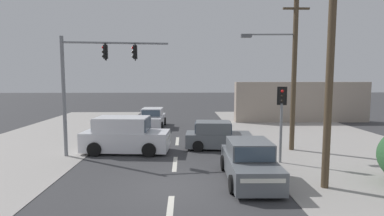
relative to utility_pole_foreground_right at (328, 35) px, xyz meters
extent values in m
plane|color=#3A3A3D|center=(-5.37, 0.18, -5.42)|extent=(140.00, 140.00, 0.00)
cube|color=silver|center=(-5.37, -1.82, -5.42)|extent=(0.20, 2.40, 0.01)
cube|color=silver|center=(-5.37, 3.18, -5.42)|extent=(0.20, 2.40, 0.01)
cube|color=silver|center=(-5.37, 8.18, -5.42)|extent=(0.20, 2.40, 0.01)
cube|color=#A39E99|center=(3.63, 2.18, -5.41)|extent=(10.00, 44.00, 0.02)
cube|color=#A39E99|center=(-13.87, 4.18, -5.41)|extent=(8.00, 40.00, 0.02)
cylinder|color=#4C3D2B|center=(0.13, 0.00, -0.37)|extent=(0.26, 0.26, 10.11)
cylinder|color=#4C3D2B|center=(0.98, 5.68, -1.08)|extent=(0.26, 0.26, 8.69)
cube|color=#4C3D2B|center=(0.98, 5.68, 2.17)|extent=(1.40, 0.12, 0.10)
cylinder|color=slate|center=(-0.32, 5.74, 0.83)|extent=(2.60, 0.21, 0.09)
cube|color=#595B60|center=(-1.62, 5.80, 0.76)|extent=(0.57, 0.31, 0.18)
cylinder|color=slate|center=(-10.92, 4.68, -2.42)|extent=(0.18, 0.18, 6.00)
cylinder|color=slate|center=(-8.33, 4.95, 0.28)|extent=(5.18, 0.65, 0.11)
cube|color=black|center=(-8.85, 4.90, -0.17)|extent=(0.23, 0.28, 0.68)
cube|color=black|center=(-8.85, 4.90, -0.17)|extent=(0.09, 0.44, 0.84)
sphere|color=red|center=(-8.97, 4.88, 0.05)|extent=(0.13, 0.13, 0.13)
sphere|color=black|center=(-8.97, 4.88, -0.17)|extent=(0.13, 0.13, 0.13)
sphere|color=black|center=(-8.97, 4.88, -0.39)|extent=(0.13, 0.13, 0.13)
cube|color=black|center=(-7.40, 5.05, -0.17)|extent=(0.23, 0.28, 0.68)
cube|color=black|center=(-7.40, 5.05, -0.17)|extent=(0.09, 0.44, 0.84)
sphere|color=red|center=(-7.52, 5.04, 0.05)|extent=(0.13, 0.13, 0.13)
sphere|color=black|center=(-7.52, 5.04, -0.17)|extent=(0.13, 0.13, 0.13)
sphere|color=black|center=(-7.52, 5.04, -0.39)|extent=(0.13, 0.13, 0.13)
cylinder|color=slate|center=(-0.46, 3.20, -4.02)|extent=(0.12, 0.12, 2.80)
cube|color=black|center=(-0.46, 3.20, -2.28)|extent=(0.30, 0.26, 0.68)
cube|color=black|center=(-0.46, 3.20, -2.28)|extent=(0.44, 0.14, 0.84)
sphere|color=red|center=(-0.49, 3.08, -2.06)|extent=(0.13, 0.13, 0.13)
sphere|color=black|center=(-0.49, 3.08, -2.28)|extent=(0.13, 0.13, 0.13)
sphere|color=black|center=(-0.49, 3.08, -2.50)|extent=(0.13, 0.13, 0.13)
cube|color=#A39384|center=(5.63, 16.18, -3.62)|extent=(12.00, 1.00, 3.60)
cube|color=slate|center=(-3.02, 6.14, -4.91)|extent=(3.71, 1.86, 0.76)
cube|color=slate|center=(-3.32, 6.17, -4.21)|extent=(2.00, 1.61, 0.64)
cube|color=#384756|center=(-2.36, 6.10, -4.21)|extent=(0.16, 1.36, 0.54)
cube|color=#384756|center=(-4.29, 6.24, -4.21)|extent=(0.16, 1.33, 0.51)
cube|color=white|center=(-1.21, 6.01, -4.74)|extent=(0.14, 1.36, 0.14)
cylinder|color=black|center=(-1.85, 6.86, -5.12)|extent=(0.61, 0.22, 0.60)
cylinder|color=black|center=(-1.97, 5.27, -5.12)|extent=(0.61, 0.22, 0.60)
cylinder|color=black|center=(-4.08, 7.02, -5.12)|extent=(0.61, 0.22, 0.60)
cylinder|color=black|center=(-4.19, 5.43, -5.12)|extent=(0.61, 0.22, 0.60)
cube|color=silver|center=(-8.03, 5.44, -4.79)|extent=(4.62, 2.17, 1.00)
cube|color=silver|center=(-8.23, 5.45, -3.91)|extent=(2.82, 1.91, 0.76)
cube|color=#384756|center=(-6.86, 5.35, -3.91)|extent=(0.18, 1.58, 0.65)
cube|color=#384756|center=(-9.59, 5.55, -3.91)|extent=(0.17, 1.55, 0.61)
cube|color=white|center=(-5.76, 5.27, -4.56)|extent=(0.16, 1.56, 0.14)
cylinder|color=black|center=(-6.57, 6.25, -5.06)|extent=(0.73, 0.27, 0.72)
cylinder|color=black|center=(-6.70, 4.42, -5.06)|extent=(0.73, 0.27, 0.72)
cylinder|color=black|center=(-9.35, 6.46, -5.06)|extent=(0.73, 0.27, 0.72)
cylinder|color=black|center=(-9.49, 4.62, -5.06)|extent=(0.73, 0.27, 0.72)
cube|color=silver|center=(-7.46, 13.47, -4.88)|extent=(1.80, 4.24, 0.80)
cube|color=silver|center=(-7.47, 13.42, -4.17)|extent=(1.60, 1.94, 0.62)
cube|color=#384756|center=(-7.44, 14.39, -4.17)|extent=(1.44, 0.09, 0.53)
cube|color=#384756|center=(-7.49, 12.45, -4.17)|extent=(1.41, 0.09, 0.50)
cube|color=white|center=(-7.41, 15.59, -4.70)|extent=(1.45, 0.07, 0.14)
cylinder|color=black|center=(-8.28, 14.79, -5.10)|extent=(0.20, 0.64, 0.64)
cylinder|color=black|center=(-6.58, 14.75, -5.10)|extent=(0.20, 0.64, 0.64)
cylinder|color=black|center=(-8.34, 12.18, -5.10)|extent=(0.20, 0.64, 0.64)
cylinder|color=black|center=(-6.64, 12.14, -5.10)|extent=(0.20, 0.64, 0.64)
cube|color=slate|center=(-2.42, 0.88, -4.88)|extent=(1.76, 4.22, 0.80)
cube|color=slate|center=(-2.42, 0.93, -4.17)|extent=(1.59, 1.92, 0.62)
cube|color=#384756|center=(-2.44, -0.04, -4.17)|extent=(1.44, 0.08, 0.53)
cube|color=#384756|center=(-2.41, 1.90, -4.17)|extent=(1.40, 0.08, 0.50)
cube|color=white|center=(-2.45, -1.24, -4.70)|extent=(1.45, 0.06, 0.14)
cylinder|color=black|center=(-1.59, -0.44, -5.10)|extent=(0.20, 0.64, 0.64)
cylinder|color=black|center=(-3.29, -0.41, -5.10)|extent=(0.20, 0.64, 0.64)
cylinder|color=black|center=(-1.55, 2.17, -5.10)|extent=(0.20, 0.64, 0.64)
cylinder|color=black|center=(-3.25, 2.19, -5.10)|extent=(0.20, 0.64, 0.64)
camera|label=1|loc=(-4.94, -10.34, -1.47)|focal=28.00mm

